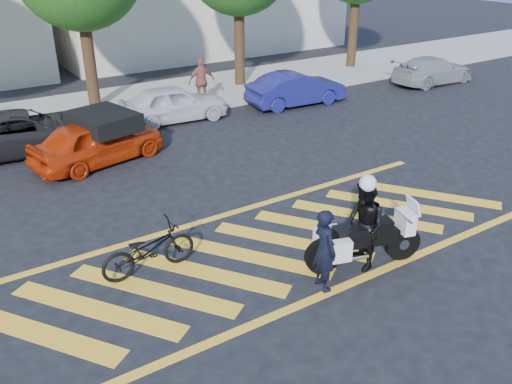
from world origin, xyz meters
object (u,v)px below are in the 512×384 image
parked_far_right (433,70)px  officer_bike (324,250)px  police_motorcycle (363,240)px  red_convertible (98,141)px  parked_mid_right (174,103)px  parked_right (296,89)px  parked_mid_left (25,132)px  bicycle (148,250)px  officer_moto (364,226)px

parked_far_right → officer_bike: bearing=124.7°
police_motorcycle → red_convertible: size_ratio=0.62×
parked_mid_right → parked_right: bearing=-94.3°
parked_mid_left → police_motorcycle: bearing=-152.0°
red_convertible → parked_far_right: bearing=-99.8°
police_motorcycle → parked_far_right: parked_far_right is taller
police_motorcycle → red_convertible: bearing=124.5°
bicycle → officer_moto: size_ratio=1.04×
parked_far_right → parked_mid_left: bearing=87.2°
parked_mid_left → parked_right: size_ratio=1.19×
parked_mid_right → parked_right: 4.95m
parked_mid_right → red_convertible: bearing=128.9°
officer_moto → parked_mid_left: 11.26m
red_convertible → parked_mid_right: size_ratio=1.03×
police_motorcycle → parked_mid_left: bearing=129.1°
police_motorcycle → officer_moto: size_ratio=1.31×
officer_bike → parked_far_right: size_ratio=0.41×
bicycle → parked_mid_left: parked_mid_left is taller
officer_bike → parked_far_right: officer_bike is taller
officer_moto → parked_right: bearing=166.5°
bicycle → parked_far_right: parked_far_right is taller
officer_bike → bicycle: 3.47m
red_convertible → officer_moto: bearing=-175.8°
officer_bike → police_motorcycle: officer_bike is taller
parked_right → bicycle: bearing=133.9°
officer_bike → officer_moto: bearing=-75.8°
parked_mid_right → officer_bike: bearing=174.4°
bicycle → police_motorcycle: police_motorcycle is taller
bicycle → police_motorcycle: 4.28m
officer_moto → parked_mid_left: size_ratio=0.40×
officer_bike → red_convertible: 8.62m
bicycle → police_motorcycle: (3.71, -2.15, 0.09)m
officer_moto → parked_mid_left: bearing=-141.0°
parked_mid_left → parked_far_right: bearing=-88.0°
police_motorcycle → parked_far_right: 15.99m
officer_bike → parked_far_right: bearing=-49.7°
bicycle → officer_bike: bearing=-131.9°
red_convertible → bicycle: bearing=157.1°
parked_far_right → officer_moto: bearing=126.5°
officer_bike → parked_far_right: (14.13, 9.48, -0.24)m
red_convertible → parked_mid_right: bearing=-69.5°
parked_mid_left → parked_right: bearing=-87.1°
officer_bike → parked_right: 12.24m
parked_mid_left → parked_mid_right: parked_mid_right is taller
parked_mid_left → officer_moto: bearing=-152.1°
officer_moto → parked_right: (5.79, 9.94, -0.29)m
bicycle → police_motorcycle: bearing=-119.9°
police_motorcycle → red_convertible: 8.74m
officer_bike → officer_moto: size_ratio=0.89×
officer_bike → parked_right: bearing=-27.9°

